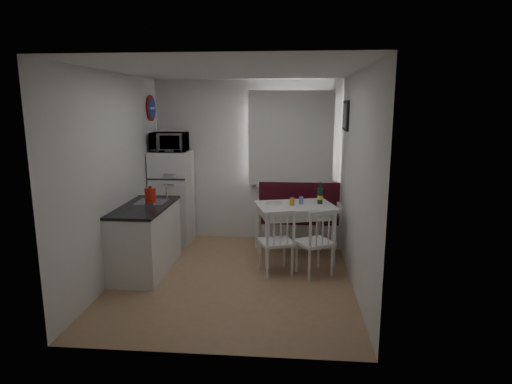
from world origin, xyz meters
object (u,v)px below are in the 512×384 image
at_px(bench, 299,224).
at_px(microwave, 169,142).
at_px(fridge, 172,197).
at_px(kitchen_counter, 146,238).
at_px(kettle, 150,195).
at_px(dining_table, 295,211).
at_px(chair_right, 315,236).
at_px(wine_bottle, 320,193).
at_px(chair_left, 276,235).

xyz_separation_m(bench, microwave, (-2.03, -0.16, 1.31)).
distance_m(bench, fridge, 2.08).
height_order(kitchen_counter, bench, kitchen_counter).
height_order(bench, kettle, kettle).
height_order(dining_table, fridge, fridge).
relative_size(chair_right, wine_bottle, 1.86).
distance_m(fridge, wine_bottle, 2.38).
distance_m(chair_left, kettle, 1.76).
xyz_separation_m(chair_right, kettle, (-2.19, 0.15, 0.46)).
xyz_separation_m(kitchen_counter, kettle, (0.05, 0.11, 0.56)).
height_order(chair_left, kettle, kettle).
bearing_deg(fridge, wine_bottle, -12.54).
relative_size(kitchen_counter, dining_table, 1.07).
distance_m(chair_right, microwave, 2.75).
bearing_deg(wine_bottle, chair_right, -97.47).
relative_size(bench, fridge, 0.92).
relative_size(kitchen_counter, chair_right, 2.28).
bearing_deg(dining_table, kettle, 179.96).
height_order(kettle, wine_bottle, kettle).
bearing_deg(kitchen_counter, microwave, 89.06).
bearing_deg(dining_table, microwave, 148.97).
xyz_separation_m(chair_left, kettle, (-1.69, 0.14, 0.47)).
relative_size(chair_left, chair_right, 0.91).
height_order(bench, fridge, fridge).
bearing_deg(bench, fridge, -176.85).
relative_size(kitchen_counter, fridge, 0.89).
bearing_deg(chair_right, bench, 67.97).
bearing_deg(microwave, chair_right, -28.99).
bearing_deg(chair_left, chair_right, -20.61).
distance_m(kitchen_counter, wine_bottle, 2.50).
relative_size(kitchen_counter, bench, 0.97).
relative_size(fridge, kettle, 6.38).
relative_size(bench, dining_table, 1.11).
height_order(fridge, wine_bottle, fridge).
bearing_deg(microwave, wine_bottle, -11.35).
bearing_deg(chair_left, dining_table, 48.87).
bearing_deg(kettle, fridge, 91.52).
bearing_deg(kitchen_counter, chair_left, -1.07).
height_order(kitchen_counter, chair_left, kitchen_counter).
distance_m(chair_right, fridge, 2.57).
bearing_deg(chair_left, bench, 56.88).
distance_m(bench, dining_table, 0.83).
distance_m(fridge, microwave, 0.89).
bearing_deg(microwave, kitchen_counter, -90.94).
bearing_deg(wine_bottle, kettle, -164.90).
xyz_separation_m(kettle, wine_bottle, (2.29, 0.62, -0.06)).
xyz_separation_m(kitchen_counter, chair_left, (1.74, -0.03, 0.09)).
height_order(chair_right, wine_bottle, wine_bottle).
bearing_deg(chair_right, kettle, 146.48).
bearing_deg(kettle, chair_right, -3.82).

